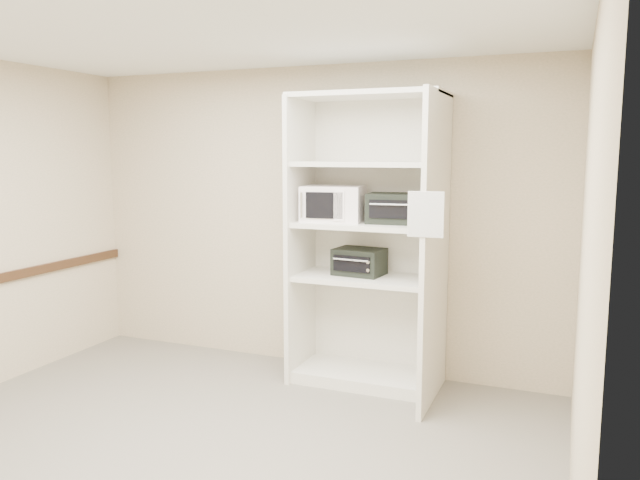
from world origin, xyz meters
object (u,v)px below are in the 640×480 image
at_px(shelving_unit, 373,252).
at_px(microwave, 333,204).
at_px(toaster_oven_lower, 359,262).
at_px(toaster_oven_upper, 395,208).

height_order(shelving_unit, microwave, shelving_unit).
bearing_deg(shelving_unit, toaster_oven_lower, 162.69).
bearing_deg(toaster_oven_lower, microwave, -161.46).
xyz_separation_m(shelving_unit, toaster_oven_lower, (-0.13, 0.04, -0.10)).
bearing_deg(toaster_oven_upper, microwave, -179.63).
relative_size(shelving_unit, toaster_oven_lower, 6.06).
bearing_deg(toaster_oven_upper, toaster_oven_lower, 174.93).
bearing_deg(toaster_oven_lower, toaster_oven_upper, 5.83).
height_order(microwave, toaster_oven_upper, microwave).
height_order(shelving_unit, toaster_oven_lower, shelving_unit).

